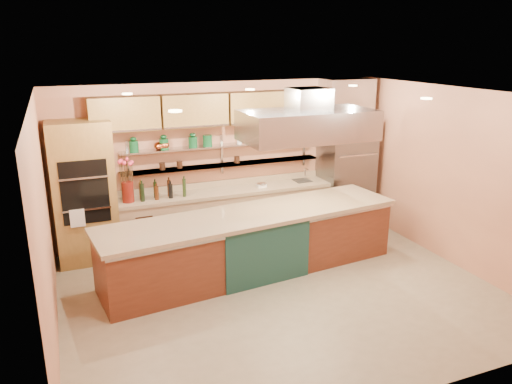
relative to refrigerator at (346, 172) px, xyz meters
name	(u,v)px	position (x,y,z in m)	size (l,w,h in m)	color
floor	(281,292)	(-2.35, -2.14, -1.06)	(6.00, 5.00, 0.02)	gray
ceiling	(284,95)	(-2.35, -2.14, 1.75)	(6.00, 5.00, 0.02)	black
wall_back	(224,160)	(-2.35, 0.36, 0.35)	(6.00, 0.04, 2.80)	tan
wall_front	(397,275)	(-2.35, -4.64, 0.35)	(6.00, 0.04, 2.80)	tan
wall_left	(44,228)	(-5.35, -2.14, 0.35)	(0.04, 5.00, 2.80)	tan
wall_right	(455,178)	(0.65, -2.14, 0.35)	(0.04, 5.00, 2.80)	tan
oven_stack	(84,193)	(-4.80, 0.04, 0.10)	(0.95, 0.64, 2.30)	olive
refrigerator	(346,172)	(0.00, 0.00, 0.00)	(0.95, 0.72, 2.10)	slate
back_counter	(228,215)	(-2.40, 0.06, -0.58)	(3.84, 0.64, 0.93)	tan
wall_shelf_lower	(224,165)	(-2.40, 0.23, 0.30)	(3.60, 0.26, 0.03)	#A9ABB0
wall_shelf_upper	(223,146)	(-2.40, 0.23, 0.65)	(3.60, 0.26, 0.03)	#A9ABB0
upper_cabinets	(226,109)	(-2.35, 0.18, 1.30)	(4.60, 0.36, 0.55)	olive
range_hood	(308,125)	(-1.58, -1.37, 1.20)	(2.00, 1.00, 0.45)	#A9ABB0
ceiling_downlights	(277,96)	(-2.35, -1.94, 1.72)	(4.00, 2.80, 0.02)	#FFE5A5
island	(252,243)	(-2.48, -1.37, -0.57)	(4.62, 1.01, 0.96)	#5F2C1B
flower_vase	(128,192)	(-4.13, 0.01, 0.05)	(0.19, 0.19, 0.34)	#5C130D
oil_bottle_cluster	(163,190)	(-3.55, 0.01, 0.01)	(0.83, 0.24, 0.27)	black
kitchen_scale	(261,184)	(-1.76, 0.01, -0.07)	(0.17, 0.12, 0.09)	silver
bar_faucet	(305,174)	(-0.83, 0.11, 0.00)	(0.03, 0.03, 0.23)	white
copper_kettle	(159,146)	(-3.54, 0.23, 0.73)	(0.16, 0.16, 0.13)	#C9592E
green_canister	(208,141)	(-2.69, 0.23, 0.76)	(0.16, 0.16, 0.19)	#0F4823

